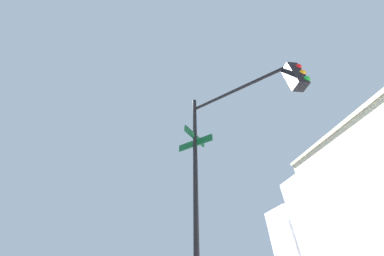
{
  "coord_description": "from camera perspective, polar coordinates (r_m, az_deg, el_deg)",
  "views": [
    {
      "loc": [
        -2.99,
        -7.71,
        1.04
      ],
      "look_at": [
        -6.58,
        -7.35,
        3.87
      ],
      "focal_mm": 16.03,
      "sensor_mm": 36.0,
      "label": 1
    }
  ],
  "objects": [
    {
      "name": "traffic_signal_near",
      "position": [
        4.51,
        15.55,
        1.75
      ],
      "size": [
        2.4,
        2.88,
        5.43
      ],
      "color": "black",
      "rests_on": "ground_plane"
    }
  ]
}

